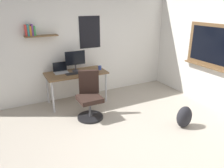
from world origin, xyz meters
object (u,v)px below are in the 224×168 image
(coffee_mug, at_px, (100,68))
(desk, at_px, (76,76))
(keyboard, at_px, (74,73))
(computer_mouse, at_px, (86,71))
(backpack, at_px, (184,117))
(office_chair, at_px, (90,98))
(monitor_primary, at_px, (75,60))
(laptop, at_px, (61,70))

(coffee_mug, bearing_deg, desk, 176.68)
(desk, bearing_deg, keyboard, -128.96)
(computer_mouse, xyz_separation_m, backpack, (1.20, -1.89, -0.53))
(keyboard, relative_size, backpack, 0.88)
(computer_mouse, relative_size, coffee_mug, 1.13)
(office_chair, distance_m, keyboard, 0.78)
(desk, height_order, monitor_primary, monitor_primary)
(backpack, bearing_deg, coffee_mug, 113.37)
(monitor_primary, bearing_deg, desk, -107.32)
(office_chair, distance_m, laptop, 1.06)
(monitor_primary, height_order, backpack, monitor_primary)
(computer_mouse, bearing_deg, monitor_primary, 133.13)
(monitor_primary, xyz_separation_m, keyboard, (-0.10, -0.19, -0.26))
(desk, distance_m, office_chair, 0.83)
(monitor_primary, bearing_deg, keyboard, -117.84)
(keyboard, bearing_deg, monitor_primary, 62.16)
(computer_mouse, bearing_deg, coffee_mug, 7.90)
(monitor_primary, relative_size, keyboard, 1.25)
(laptop, height_order, keyboard, laptop)
(backpack, bearing_deg, desk, 125.59)
(desk, relative_size, monitor_primary, 2.90)
(backpack, bearing_deg, laptop, 128.85)
(computer_mouse, distance_m, backpack, 2.30)
(desk, height_order, office_chair, office_chair)
(monitor_primary, xyz_separation_m, coffee_mug, (0.54, -0.14, -0.22))
(coffee_mug, bearing_deg, laptop, 167.80)
(office_chair, relative_size, backpack, 2.25)
(desk, distance_m, backpack, 2.46)
(coffee_mug, bearing_deg, computer_mouse, -172.10)
(desk, xyz_separation_m, backpack, (1.41, -1.97, -0.44))
(desk, bearing_deg, laptop, 152.73)
(desk, bearing_deg, coffee_mug, -3.32)
(keyboard, distance_m, coffee_mug, 0.64)
(desk, bearing_deg, monitor_primary, 72.68)
(coffee_mug, distance_m, backpack, 2.18)
(office_chair, bearing_deg, computer_mouse, 73.27)
(office_chair, height_order, monitor_primary, monitor_primary)
(laptop, bearing_deg, computer_mouse, -24.91)
(office_chair, distance_m, backpack, 1.85)
(desk, relative_size, backpack, 3.19)
(laptop, xyz_separation_m, backpack, (1.71, -2.13, -0.57))
(desk, distance_m, computer_mouse, 0.25)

